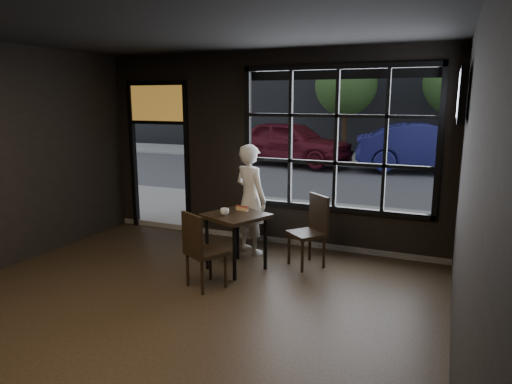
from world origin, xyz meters
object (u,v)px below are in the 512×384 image
at_px(man, 251,199).
at_px(navy_car, 428,147).
at_px(cafe_table, 236,242).
at_px(chair_near, 206,250).

height_order(man, navy_car, man).
distance_m(cafe_table, chair_near, 0.74).
relative_size(chair_near, man, 0.58).
bearing_deg(cafe_table, navy_car, 101.30).
bearing_deg(cafe_table, chair_near, -73.72).
distance_m(man, navy_car, 9.81).
distance_m(chair_near, navy_car, 11.28).
height_order(chair_near, man, man).
distance_m(cafe_table, navy_car, 10.55).
xyz_separation_m(man, navy_car, (2.17, 9.57, -0.00)).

